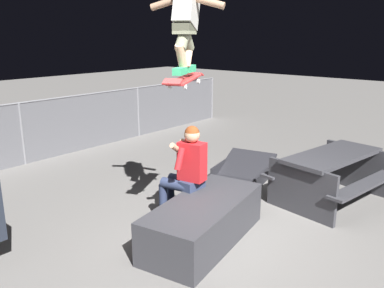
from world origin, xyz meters
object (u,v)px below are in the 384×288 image
object	(u,v)px
ledge_box_main	(204,221)
skater_airborne	(186,18)
picnic_table_back	(331,169)
skateboard	(185,80)
kicker_ramp	(243,173)
person_sitting_on_ledge	(185,170)

from	to	relation	value
ledge_box_main	skater_airborne	world-z (taller)	skater_airborne
skater_airborne	picnic_table_back	world-z (taller)	skater_airborne
skateboard	kicker_ramp	size ratio (longest dim) A/B	0.74
person_sitting_on_ledge	ledge_box_main	bearing A→B (deg)	-112.80
kicker_ramp	skater_airborne	bearing A→B (deg)	-166.06
picnic_table_back	skateboard	bearing A→B (deg)	154.69
ledge_box_main	skater_airborne	xyz separation A→B (m)	(0.10, 0.37, 2.37)
ledge_box_main	person_sitting_on_ledge	distance (m)	0.73
ledge_box_main	picnic_table_back	xyz separation A→B (m)	(2.22, -0.68, 0.24)
ledge_box_main	kicker_ramp	world-z (taller)	ledge_box_main
skater_airborne	ledge_box_main	bearing A→B (deg)	-105.37
kicker_ramp	picnic_table_back	distance (m)	1.64
kicker_ramp	picnic_table_back	size ratio (longest dim) A/B	0.72
ledge_box_main	skateboard	xyz separation A→B (m)	(0.05, 0.34, 1.69)
person_sitting_on_ledge	picnic_table_back	xyz separation A→B (m)	(2.01, -1.17, -0.26)
ledge_box_main	kicker_ramp	xyz separation A→B (m)	(2.24, 0.90, -0.19)
person_sitting_on_ledge	skater_airborne	world-z (taller)	skater_airborne
person_sitting_on_ledge	skateboard	bearing A→B (deg)	-137.02
skater_airborne	picnic_table_back	bearing A→B (deg)	-26.36
ledge_box_main	kicker_ramp	distance (m)	2.42
ledge_box_main	skater_airborne	size ratio (longest dim) A/B	1.62
ledge_box_main	skater_airborne	distance (m)	2.40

